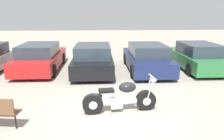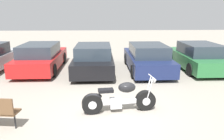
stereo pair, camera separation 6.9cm
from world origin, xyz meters
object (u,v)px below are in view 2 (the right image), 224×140
(motorcycle, at_px, (119,98))
(parked_car_red, at_px, (41,58))
(parked_car_black, at_px, (94,59))
(parked_car_green, at_px, (198,57))
(parked_car_navy, at_px, (147,58))

(motorcycle, distance_m, parked_car_red, 6.24)
(parked_car_black, bearing_deg, parked_car_green, 2.54)
(motorcycle, relative_size, parked_car_red, 0.49)
(parked_car_green, bearing_deg, parked_car_navy, -175.34)
(parked_car_navy, bearing_deg, parked_car_black, -179.58)
(motorcycle, height_order, parked_car_red, parked_car_red)
(motorcycle, bearing_deg, parked_car_red, 125.24)
(parked_car_black, relative_size, parked_car_navy, 1.00)
(parked_car_black, distance_m, parked_car_navy, 2.70)
(motorcycle, height_order, parked_car_black, parked_car_black)
(parked_car_red, height_order, parked_car_green, same)
(parked_car_green, bearing_deg, parked_car_red, 178.62)
(parked_car_navy, relative_size, parked_car_green, 1.00)
(parked_car_red, bearing_deg, parked_car_black, -9.16)
(parked_car_red, relative_size, parked_car_navy, 1.00)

